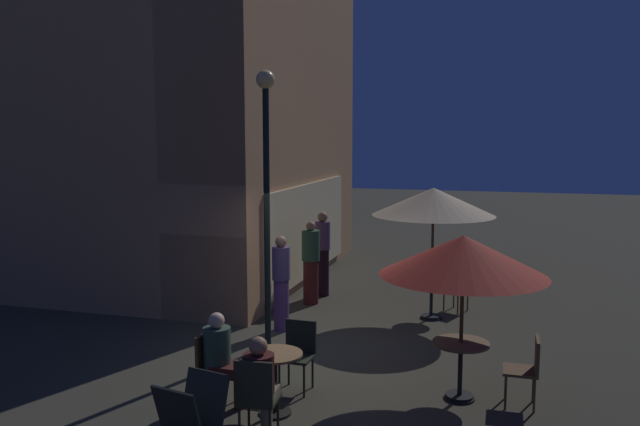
% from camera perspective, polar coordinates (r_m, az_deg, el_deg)
% --- Properties ---
extents(ground_plane, '(60.00, 60.00, 0.00)m').
position_cam_1_polar(ground_plane, '(10.17, -0.69, -12.62)').
color(ground_plane, '#3A372C').
extents(cafe_building, '(7.98, 8.52, 9.61)m').
position_cam_1_polar(cafe_building, '(14.48, -12.57, 12.33)').
color(cafe_building, '#B07F54').
rests_on(cafe_building, ground).
extents(street_lamp_near_corner, '(0.29, 0.29, 4.40)m').
position_cam_1_polar(street_lamp_near_corner, '(10.06, -4.79, 4.03)').
color(street_lamp_near_corner, black).
rests_on(street_lamp_near_corner, ground).
extents(menu_sandwich_board, '(0.73, 0.67, 0.85)m').
position_cam_1_polar(menu_sandwich_board, '(7.24, -11.29, -17.47)').
color(menu_sandwich_board, '#242821').
rests_on(menu_sandwich_board, ground).
extents(cafe_table_0, '(0.74, 0.74, 0.76)m').
position_cam_1_polar(cafe_table_0, '(8.67, 12.37, -12.43)').
color(cafe_table_0, black).
rests_on(cafe_table_0, ground).
extents(cafe_table_1, '(0.66, 0.66, 0.73)m').
position_cam_1_polar(cafe_table_1, '(12.17, 9.87, -6.93)').
color(cafe_table_1, black).
rests_on(cafe_table_1, ground).
extents(cafe_table_2, '(0.68, 0.68, 0.77)m').
position_cam_1_polar(cafe_table_2, '(8.09, -4.02, -13.83)').
color(cafe_table_2, black).
rests_on(cafe_table_2, ground).
extents(patio_umbrella_0, '(2.13, 2.13, 2.16)m').
position_cam_1_polar(patio_umbrella_0, '(8.33, 12.61, -3.75)').
color(patio_umbrella_0, black).
rests_on(patio_umbrella_0, ground).
extents(patio_umbrella_1, '(2.24, 2.24, 2.45)m').
position_cam_1_polar(patio_umbrella_1, '(11.87, 10.04, 0.97)').
color(patio_umbrella_1, black).
rests_on(patio_umbrella_1, ground).
extents(cafe_chair_0, '(0.43, 0.43, 0.90)m').
position_cam_1_polar(cafe_chair_0, '(8.67, 18.01, -12.73)').
color(cafe_chair_0, brown).
rests_on(cafe_chair_0, ground).
extents(cafe_chair_1, '(0.56, 0.56, 0.92)m').
position_cam_1_polar(cafe_chair_1, '(12.84, 12.24, -6.07)').
color(cafe_chair_1, '#5B3715').
rests_on(cafe_chair_1, ground).
extents(cafe_chair_2, '(0.42, 0.42, 0.92)m').
position_cam_1_polar(cafe_chair_2, '(8.45, -9.66, -12.94)').
color(cafe_chair_2, brown).
rests_on(cafe_chair_2, ground).
extents(cafe_chair_3, '(0.47, 0.47, 0.99)m').
position_cam_1_polar(cafe_chair_3, '(7.36, -5.70, -15.66)').
color(cafe_chair_3, '#272719').
rests_on(cafe_chair_3, ground).
extents(cafe_chair_4, '(0.45, 0.45, 0.92)m').
position_cam_1_polar(cafe_chair_4, '(8.82, -1.92, -11.95)').
color(cafe_chair_4, black).
rests_on(cafe_chair_4, ground).
extents(patron_seated_0, '(0.37, 0.54, 1.21)m').
position_cam_1_polar(patron_seated_0, '(8.34, -8.79, -12.21)').
color(patron_seated_0, '#491B18').
rests_on(patron_seated_0, ground).
extents(patron_seated_1, '(0.55, 0.39, 1.20)m').
position_cam_1_polar(patron_seated_1, '(7.46, -5.36, -14.54)').
color(patron_seated_1, '#776B53').
rests_on(patron_seated_1, ground).
extents(patron_standing_2, '(0.36, 0.36, 1.68)m').
position_cam_1_polar(patron_standing_2, '(12.95, -0.83, -4.44)').
color(patron_standing_2, '#4F1A19').
rests_on(patron_standing_2, ground).
extents(patron_standing_3, '(0.32, 0.32, 1.79)m').
position_cam_1_polar(patron_standing_3, '(13.58, 0.23, -3.60)').
color(patron_standing_3, black).
rests_on(patron_standing_3, ground).
extents(patron_standing_4, '(0.31, 0.31, 1.68)m').
position_cam_1_polar(patron_standing_4, '(11.23, -3.46, -6.21)').
color(patron_standing_4, '#593666').
rests_on(patron_standing_4, ground).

